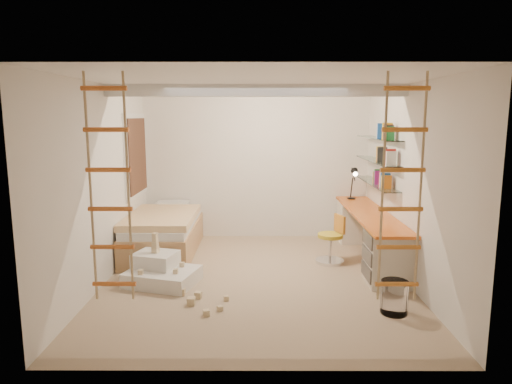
{
  "coord_description": "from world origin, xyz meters",
  "views": [
    {
      "loc": [
        0.02,
        -5.9,
        2.19
      ],
      "look_at": [
        0.0,
        0.3,
        1.15
      ],
      "focal_mm": 32.0,
      "sensor_mm": 36.0,
      "label": 1
    }
  ],
  "objects_px": {
    "play_platform": "(161,272)",
    "desk": "(368,234)",
    "swivel_chair": "(331,245)",
    "bed": "(164,233)"
  },
  "relations": [
    {
      "from": "play_platform",
      "to": "desk",
      "type": "bearing_deg",
      "value": 18.48
    },
    {
      "from": "play_platform",
      "to": "swivel_chair",
      "type": "bearing_deg",
      "value": 19.63
    },
    {
      "from": "desk",
      "to": "play_platform",
      "type": "height_order",
      "value": "desk"
    },
    {
      "from": "desk",
      "to": "bed",
      "type": "xyz_separation_m",
      "value": [
        -3.2,
        0.36,
        -0.07
      ]
    },
    {
      "from": "swivel_chair",
      "to": "desk",
      "type": "bearing_deg",
      "value": 13.62
    },
    {
      "from": "bed",
      "to": "play_platform",
      "type": "relative_size",
      "value": 1.96
    },
    {
      "from": "desk",
      "to": "swivel_chair",
      "type": "distance_m",
      "value": 0.62
    },
    {
      "from": "desk",
      "to": "bed",
      "type": "height_order",
      "value": "desk"
    },
    {
      "from": "bed",
      "to": "play_platform",
      "type": "distance_m",
      "value": 1.39
    },
    {
      "from": "bed",
      "to": "swivel_chair",
      "type": "height_order",
      "value": "swivel_chair"
    }
  ]
}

